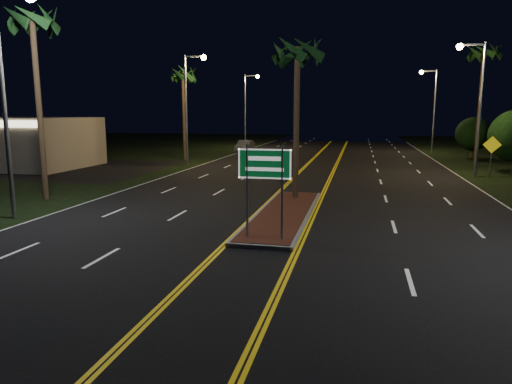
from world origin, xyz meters
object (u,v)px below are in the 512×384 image
(palm_left_near, at_px, (32,22))
(streetlight_left_far, at_px, (248,102))
(median_island, at_px, (284,214))
(shrub_far, at_px, (473,134))
(streetlight_right_far, at_px, (431,101))
(highway_sign, at_px, (265,173))
(car_far, at_px, (245,145))
(streetlight_left_near, at_px, (10,80))
(warning_sign, at_px, (492,150))
(car_near, at_px, (257,156))
(palm_right_far, at_px, (484,54))
(streetlight_left_mid, at_px, (190,97))
(palm_median, at_px, (297,51))
(streetlight_right_mid, at_px, (475,94))
(palm_left_far, at_px, (183,75))

(palm_left_near, bearing_deg, streetlight_left_far, 87.00)
(median_island, relative_size, shrub_far, 2.59)
(streetlight_left_far, height_order, streetlight_right_far, same)
(highway_sign, bearing_deg, shrub_far, 67.43)
(car_far, bearing_deg, streetlight_left_near, -92.17)
(highway_sign, bearing_deg, warning_sign, 58.24)
(palm_left_near, bearing_deg, car_near, 64.98)
(palm_right_far, height_order, car_near, palm_right_far)
(streetlight_left_mid, relative_size, warning_sign, 3.22)
(car_near, xyz_separation_m, car_far, (-4.49, 13.79, -0.12))
(palm_median, bearing_deg, streetlight_right_mid, 47.30)
(median_island, xyz_separation_m, streetlight_right_mid, (10.61, 15.00, 5.57))
(streetlight_left_mid, relative_size, streetlight_left_far, 1.00)
(car_near, relative_size, warning_sign, 1.92)
(palm_left_far, relative_size, car_near, 1.64)
(streetlight_right_far, xyz_separation_m, car_far, (-20.11, -4.16, -4.88))
(palm_left_far, height_order, palm_right_far, palm_right_far)
(streetlight_left_near, relative_size, palm_median, 1.08)
(streetlight_right_mid, bearing_deg, streetlight_left_near, -139.70)
(highway_sign, distance_m, palm_left_near, 14.92)
(streetlight_left_mid, xyz_separation_m, palm_median, (10.61, -13.50, 1.62))
(streetlight_left_mid, height_order, streetlight_right_far, same)
(streetlight_left_far, xyz_separation_m, palm_left_far, (-2.19, -16.00, 2.09))
(streetlight_left_mid, relative_size, car_near, 1.67)
(streetlight_left_near, relative_size, car_near, 1.67)
(streetlight_right_far, relative_size, car_near, 1.67)
(streetlight_left_near, bearing_deg, streetlight_right_far, 60.81)
(car_near, bearing_deg, palm_left_near, -116.33)
(palm_left_far, relative_size, car_far, 1.89)
(streetlight_left_near, xyz_separation_m, warning_sign, (22.58, 18.12, -3.81))
(highway_sign, relative_size, streetlight_right_far, 0.36)
(car_near, bearing_deg, streetlight_left_far, 104.37)
(streetlight_left_far, xyz_separation_m, warning_sign, (22.58, -21.88, -3.81))
(palm_left_near, bearing_deg, shrub_far, 46.79)
(streetlight_left_far, xyz_separation_m, streetlight_right_mid, (21.23, -22.00, 0.00))
(streetlight_left_mid, bearing_deg, streetlight_left_far, 90.00)
(median_island, relative_size, streetlight_right_mid, 1.14)
(streetlight_right_mid, bearing_deg, car_far, 141.78)
(streetlight_left_mid, height_order, palm_left_near, palm_left_near)
(highway_sign, relative_size, palm_median, 0.39)
(highway_sign, relative_size, car_far, 0.69)
(median_island, height_order, palm_right_far, palm_right_far)
(palm_left_near, relative_size, shrub_far, 2.47)
(streetlight_left_far, distance_m, palm_right_far, 27.50)
(median_island, height_order, streetlight_left_near, streetlight_left_near)
(streetlight_left_near, height_order, streetlight_right_mid, same)
(palm_median, xyz_separation_m, palm_left_near, (-12.50, -2.50, 1.40))
(shrub_far, distance_m, warning_sign, 14.01)
(highway_sign, bearing_deg, streetlight_right_mid, 61.07)
(streetlight_right_mid, relative_size, palm_left_far, 1.02)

